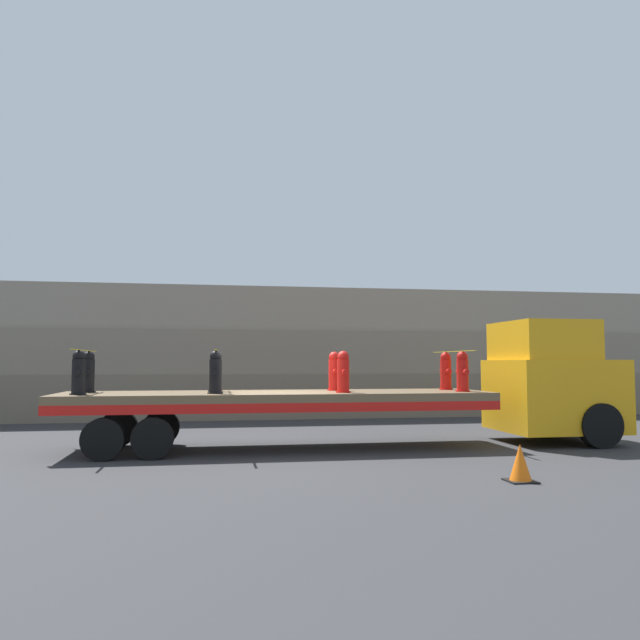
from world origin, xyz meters
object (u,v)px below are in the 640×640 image
object	(u,v)px
fire_hydrant_black_far_1	(215,372)
fire_hydrant_red_near_2	(343,372)
flatbed_trailer	(256,402)
fire_hydrant_red_near_3	(462,372)
truck_cab	(555,382)
fire_hydrant_black_near_0	(78,373)
fire_hydrant_red_far_2	(334,372)
fire_hydrant_black_near_1	(216,373)
traffic_cone	(520,463)
fire_hydrant_red_far_3	(446,371)
fire_hydrant_black_far_0	(88,372)

from	to	relation	value
fire_hydrant_black_far_1	fire_hydrant_red_near_2	bearing A→B (deg)	-20.49
flatbed_trailer	fire_hydrant_black_far_1	size ratio (longest dim) A/B	10.39
fire_hydrant_red_near_3	fire_hydrant_red_near_2	bearing A→B (deg)	180.00
truck_cab	fire_hydrant_black_far_1	xyz separation A→B (m)	(-8.32, 0.53, 0.27)
truck_cab	fire_hydrant_black_near_0	size ratio (longest dim) A/B	3.18
truck_cab	fire_hydrant_red_far_2	distance (m)	5.51
fire_hydrant_red_near_3	truck_cab	bearing A→B (deg)	11.36
truck_cab	fire_hydrant_black_near_1	world-z (taller)	truck_cab
truck_cab	fire_hydrant_black_near_0	bearing A→B (deg)	-177.28
fire_hydrant_black_far_1	fire_hydrant_red_far_2	xyz separation A→B (m)	(2.84, 0.00, 0.00)
flatbed_trailer	traffic_cone	world-z (taller)	flatbed_trailer
flatbed_trailer	fire_hydrant_red_near_3	bearing A→B (deg)	-6.35
fire_hydrant_black_near_1	fire_hydrant_black_far_1	xyz separation A→B (m)	(0.00, 1.06, 0.00)
flatbed_trailer	fire_hydrant_black_near_0	distance (m)	3.85
flatbed_trailer	fire_hydrant_red_far_2	size ratio (longest dim) A/B	10.39
truck_cab	fire_hydrant_red_near_3	world-z (taller)	truck_cab
truck_cab	fire_hydrant_red_near_2	size ratio (longest dim) A/B	3.18
truck_cab	flatbed_trailer	distance (m)	7.42
fire_hydrant_black_near_1	fire_hydrant_red_near_3	world-z (taller)	same
fire_hydrant_black_near_1	traffic_cone	bearing A→B (deg)	-39.18
flatbed_trailer	fire_hydrant_red_far_3	xyz separation A→B (m)	(4.77, 0.53, 0.68)
fire_hydrant_black_near_1	traffic_cone	xyz separation A→B (m)	(4.98, -4.06, -1.45)
fire_hydrant_red_near_3	fire_hydrant_black_far_0	bearing A→B (deg)	172.90
fire_hydrant_black_far_1	fire_hydrant_red_far_3	world-z (taller)	same
fire_hydrant_black_near_0	fire_hydrant_red_far_3	bearing A→B (deg)	7.10
fire_hydrant_red_far_2	traffic_cone	world-z (taller)	fire_hydrant_red_far_2
fire_hydrant_red_near_3	fire_hydrant_red_far_3	bearing A→B (deg)	90.00
fire_hydrant_black_near_0	fire_hydrant_red_near_2	size ratio (longest dim) A/B	1.00
flatbed_trailer	fire_hydrant_red_far_2	distance (m)	2.11
truck_cab	fire_hydrant_black_far_0	world-z (taller)	truck_cab
flatbed_trailer	fire_hydrant_black_near_0	world-z (taller)	fire_hydrant_black_near_0
fire_hydrant_black_near_0	fire_hydrant_red_near_2	world-z (taller)	same
fire_hydrant_black_near_0	fire_hydrant_red_far_2	size ratio (longest dim) A/B	1.00
traffic_cone	fire_hydrant_red_far_3	bearing A→B (deg)	82.18
fire_hydrant_red_near_2	fire_hydrant_red_near_3	bearing A→B (deg)	0.00
flatbed_trailer	fire_hydrant_black_far_1	world-z (taller)	fire_hydrant_black_far_1
fire_hydrant_black_far_1	traffic_cone	distance (m)	7.28
fire_hydrant_red_near_2	traffic_cone	bearing A→B (deg)	-62.22
fire_hydrant_black_near_0	fire_hydrant_red_far_2	distance (m)	5.78
flatbed_trailer	fire_hydrant_red_near_2	distance (m)	2.11
fire_hydrant_red_far_3	fire_hydrant_black_far_1	bearing A→B (deg)	180.00
fire_hydrant_black_near_0	fire_hydrant_black_far_1	bearing A→B (deg)	20.49
flatbed_trailer	fire_hydrant_red_near_3	distance (m)	4.85
flatbed_trailer	fire_hydrant_black_far_0	world-z (taller)	fire_hydrant_black_far_0
truck_cab	fire_hydrant_red_far_3	bearing A→B (deg)	168.64
fire_hydrant_black_near_1	fire_hydrant_red_far_2	xyz separation A→B (m)	(2.84, 1.06, 0.00)
flatbed_trailer	fire_hydrant_red_near_3	world-z (taller)	fire_hydrant_red_near_3
fire_hydrant_red_near_3	fire_hydrant_red_far_2	bearing A→B (deg)	159.51
fire_hydrant_black_near_0	fire_hydrant_black_far_1	size ratio (longest dim) A/B	1.00
fire_hydrant_red_near_3	fire_hydrant_black_near_0	bearing A→B (deg)	180.00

